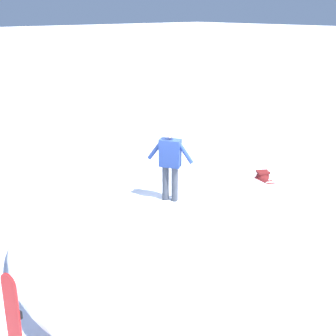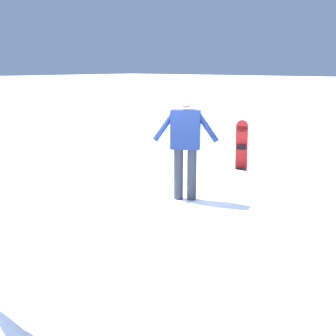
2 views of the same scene
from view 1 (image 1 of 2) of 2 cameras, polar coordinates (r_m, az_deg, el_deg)
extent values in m
plane|color=white|center=(8.41, 2.18, -11.51)|extent=(240.00, 240.00, 0.00)
ellipsoid|color=white|center=(8.27, -0.21, -8.29)|extent=(9.45, 8.97, 0.93)
cylinder|color=#333842|center=(8.06, 0.99, -2.34)|extent=(0.14, 0.14, 0.77)
cylinder|color=#333842|center=(8.11, -0.37, -2.17)|extent=(0.14, 0.14, 0.77)
cube|color=navy|center=(7.83, 0.32, 2.24)|extent=(0.48, 0.41, 0.57)
sphere|color=beige|center=(7.69, 0.33, 5.19)|extent=(0.21, 0.21, 0.21)
cylinder|color=navy|center=(7.73, 2.48, 2.36)|extent=(0.36, 0.27, 0.48)
cylinder|color=navy|center=(7.90, -1.79, 2.80)|extent=(0.36, 0.27, 0.48)
cube|color=red|center=(5.83, -21.64, -21.68)|extent=(0.30, 0.19, 1.54)
cylinder|color=red|center=(5.37, -22.45, -15.44)|extent=(0.28, 0.12, 0.29)
cube|color=black|center=(5.65, -21.95, -19.57)|extent=(0.24, 0.10, 0.37)
cube|color=black|center=(5.67, -21.55, -19.34)|extent=(0.20, 0.13, 0.11)
ellipsoid|color=maroon|center=(11.51, 13.73, -1.33)|extent=(0.46, 0.50, 0.38)
ellipsoid|color=maroon|center=(11.46, 12.88, -1.66)|extent=(0.25, 0.21, 0.18)
cube|color=maroon|center=(11.45, 13.80, -0.60)|extent=(0.39, 0.42, 0.06)
cylinder|color=maroon|center=(11.60, 14.81, -2.20)|extent=(0.17, 0.26, 0.04)
cylinder|color=maroon|center=(11.74, 14.47, -1.87)|extent=(0.17, 0.26, 0.04)
ellipsoid|color=#383D23|center=(11.58, 4.38, -0.79)|extent=(0.28, 0.42, 0.30)
ellipsoid|color=#4B5131|center=(11.47, 3.79, -1.26)|extent=(0.20, 0.13, 0.15)
cube|color=#383D23|center=(11.53, 4.40, -0.21)|extent=(0.24, 0.36, 0.06)
cylinder|color=#383D23|center=(11.75, 5.30, -1.19)|extent=(0.06, 0.28, 0.04)
cylinder|color=#383D23|center=(11.83, 4.78, -1.01)|extent=(0.06, 0.28, 0.04)
camera|label=2|loc=(13.75, 5.47, 14.72)|focal=46.72mm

